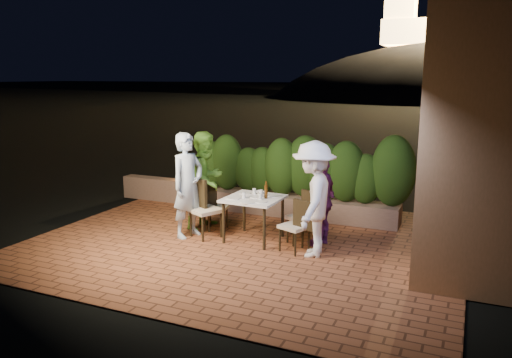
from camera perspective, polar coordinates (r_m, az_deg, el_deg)
The scene contains 32 objects.
ground at distance 8.21m, azimuth -2.50°, elevation -8.17°, with size 400.00×400.00×0.00m, color black.
terrace_floor at distance 8.65m, azimuth -1.03°, elevation -7.49°, with size 7.00×6.00×0.15m, color brown.
building_wall at distance 8.93m, azimuth 25.13°, elevation 8.89°, with size 1.60×5.00×5.00m, color #9C683D.
window_pane at distance 8.48m, azimuth 19.61°, elevation 5.82°, with size 0.08×1.00×1.40m, color black.
window_frame at distance 8.48m, azimuth 19.54°, elevation 5.83°, with size 0.06×1.15×1.55m, color black.
planter at distance 10.10m, azimuth 4.27°, elevation -3.06°, with size 4.20×0.55×0.40m, color #7B5F4E.
hedge at distance 9.94m, azimuth 4.34°, elevation 1.12°, with size 4.00×0.70×1.10m, color #1B360E, non-canonical shape.
parapet at distance 11.40m, azimuth -10.08°, elevation -1.24°, with size 2.20×0.30×0.50m, color #7B5F4E.
hill at distance 67.28m, azimuth 22.41°, elevation 5.07°, with size 52.00×40.00×22.00m, color black.
fortress at distance 67.38m, azimuth 23.41°, elevation 17.39°, with size 26.00×8.00×8.00m, color #FFCC7A, non-canonical shape.
dining_table at distance 8.55m, azimuth -0.27°, elevation -4.56°, with size 0.91×0.91×0.75m, color white, non-canonical shape.
plate_nw at distance 8.39m, azimuth -2.60°, elevation -2.18°, with size 0.25×0.25×0.01m, color white.
plate_sw at distance 8.74m, azimuth -1.26°, elevation -1.62°, with size 0.19×0.19×0.01m, color white.
plate_ne at distance 8.15m, azimuth 0.56°, elevation -2.60°, with size 0.22×0.22×0.01m, color white.
plate_se at distance 8.56m, azimuth 2.07°, elevation -1.91°, with size 0.24×0.24×0.01m, color white.
plate_centre at distance 8.47m, azimuth -0.10°, elevation -2.04°, with size 0.22×0.22×0.01m, color white.
plate_front at distance 8.12m, azimuth -0.92°, elevation -2.65°, with size 0.24×0.24×0.01m, color white.
glass_nw at distance 8.39m, azimuth -1.39°, elevation -1.87°, with size 0.06×0.06×0.10m, color silver.
glass_sw at distance 8.67m, azimuth -0.19°, elevation -1.41°, with size 0.06×0.06×0.11m, color silver.
glass_ne at distance 8.31m, azimuth 0.51°, elevation -2.00°, with size 0.06×0.06×0.10m, color silver.
glass_se at distance 8.51m, azimuth 0.59°, elevation -1.63°, with size 0.07×0.07×0.11m, color silver.
beer_bottle at distance 8.36m, azimuth 1.16°, elevation -1.24°, with size 0.06×0.06×0.29m, color #47280B, non-canonical shape.
bowl at distance 8.73m, azimuth 0.33°, elevation -1.53°, with size 0.17×0.17×0.04m, color white.
chair_left_front at distance 8.71m, azimuth -5.79°, elevation -3.41°, with size 0.47×0.47×1.01m, color black, non-canonical shape.
chair_left_back at distance 9.13m, azimuth -4.61°, elevation -3.18°, with size 0.40×0.40×0.86m, color black, non-canonical shape.
chair_right_front at distance 8.00m, azimuth 4.43°, elevation -5.28°, with size 0.40×0.40×0.87m, color black, non-canonical shape.
chair_right_back at distance 8.41m, azimuth 5.36°, elevation -4.26°, with size 0.43×0.43×0.93m, color black, non-canonical shape.
diner_blue at distance 8.69m, azimuth -7.80°, elevation -0.72°, with size 0.67×0.44×1.83m, color #AAC4DB.
diner_green at distance 9.19m, azimuth -5.72°, elevation -0.12°, with size 0.87×0.68×1.79m, color #6AB739.
diner_white at distance 7.75m, azimuth 6.56°, elevation -2.30°, with size 1.17×0.67×1.81m, color white.
diner_purple at distance 8.28m, azimuth 7.52°, elevation -2.48°, with size 0.88×0.37×1.51m, color #6A2673.
parapet_lamp at distance 11.17m, azimuth -8.80°, elevation 0.21°, with size 0.10×0.10×0.14m, color orange.
Camera 1 is at (3.42, -6.92, 2.77)m, focal length 35.00 mm.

